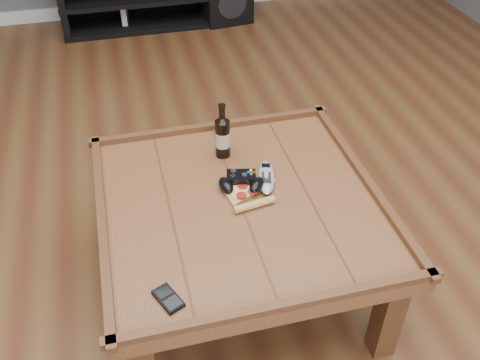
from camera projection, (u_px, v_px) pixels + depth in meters
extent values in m
plane|color=#4F2916|center=(240.00, 283.00, 2.20)|extent=(6.00, 6.00, 0.00)
cube|color=silver|center=(151.00, 5.00, 4.41)|extent=(5.00, 0.02, 0.10)
cube|color=brown|center=(240.00, 208.00, 1.94)|extent=(1.00, 1.00, 0.06)
cube|color=#412811|center=(388.00, 315.00, 1.84)|extent=(0.08, 0.08, 0.39)
cube|color=#412811|center=(122.00, 199.00, 2.31)|extent=(0.08, 0.08, 0.39)
cube|color=#412811|center=(306.00, 170.00, 2.47)|extent=(0.08, 0.08, 0.39)
cube|color=#412811|center=(212.00, 126.00, 2.27)|extent=(1.03, 0.03, 0.03)
cube|color=#412811|center=(281.00, 306.00, 1.54)|extent=(1.03, 0.03, 0.03)
cube|color=#412811|center=(365.00, 178.00, 2.00)|extent=(0.03, 1.03, 0.03)
cube|color=#412811|center=(102.00, 222.00, 1.82)|extent=(0.03, 1.03, 0.03)
cube|color=black|center=(155.00, 20.00, 4.25)|extent=(1.40, 0.45, 0.04)
cylinder|color=black|center=(223.00, 139.00, 2.09)|extent=(0.06, 0.06, 0.16)
cone|color=black|center=(222.00, 118.00, 2.03)|extent=(0.06, 0.06, 0.03)
cylinder|color=black|center=(222.00, 112.00, 2.01)|extent=(0.02, 0.02, 0.06)
cylinder|color=black|center=(222.00, 106.00, 1.99)|extent=(0.03, 0.03, 0.01)
cylinder|color=tan|center=(223.00, 139.00, 2.09)|extent=(0.06, 0.06, 0.06)
cube|color=black|center=(241.00, 178.00, 1.98)|extent=(0.12, 0.09, 0.04)
ellipsoid|color=black|center=(226.00, 185.00, 1.95)|extent=(0.06, 0.10, 0.04)
ellipsoid|color=black|center=(257.00, 185.00, 1.95)|extent=(0.09, 0.10, 0.04)
cylinder|color=black|center=(233.00, 171.00, 1.98)|extent=(0.02, 0.02, 0.01)
cylinder|color=black|center=(245.00, 175.00, 1.96)|extent=(0.02, 0.02, 0.01)
cylinder|color=yellow|center=(251.00, 171.00, 1.98)|extent=(0.01, 0.01, 0.01)
cylinder|color=red|center=(254.00, 172.00, 1.97)|extent=(0.01, 0.01, 0.01)
cylinder|color=#0C33CC|center=(248.00, 172.00, 1.97)|extent=(0.01, 0.01, 0.01)
cylinder|color=#0C9919|center=(251.00, 174.00, 1.97)|extent=(0.01, 0.01, 0.01)
cylinder|color=tan|center=(254.00, 204.00, 1.88)|extent=(0.16, 0.05, 0.03)
cylinder|color=maroon|center=(241.00, 195.00, 1.91)|extent=(0.04, 0.04, 0.00)
cylinder|color=maroon|center=(253.00, 191.00, 1.93)|extent=(0.04, 0.04, 0.00)
cylinder|color=maroon|center=(243.00, 186.00, 1.95)|extent=(0.04, 0.04, 0.00)
cylinder|color=maroon|center=(234.00, 181.00, 1.98)|extent=(0.04, 0.04, 0.00)
cylinder|color=maroon|center=(239.00, 174.00, 2.01)|extent=(0.04, 0.04, 0.00)
cube|color=black|center=(168.00, 299.00, 1.57)|extent=(0.09, 0.12, 0.01)
cube|color=black|center=(163.00, 292.00, 1.58)|extent=(0.06, 0.05, 0.00)
cube|color=black|center=(173.00, 303.00, 1.55)|extent=(0.06, 0.06, 0.00)
ellipsoid|color=#979BA5|center=(266.00, 177.00, 2.00)|extent=(0.11, 0.21, 0.03)
cube|color=black|center=(266.00, 166.00, 2.04)|extent=(0.04, 0.03, 0.00)
cube|color=black|center=(266.00, 178.00, 1.98)|extent=(0.05, 0.07, 0.00)
cylinder|color=black|center=(232.00, 4.00, 4.09)|extent=(0.23, 0.04, 0.23)
cube|color=slate|center=(126.00, 27.00, 4.19)|extent=(0.11, 0.17, 0.01)
cube|color=silver|center=(124.00, 14.00, 4.12)|extent=(0.06, 0.15, 0.19)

